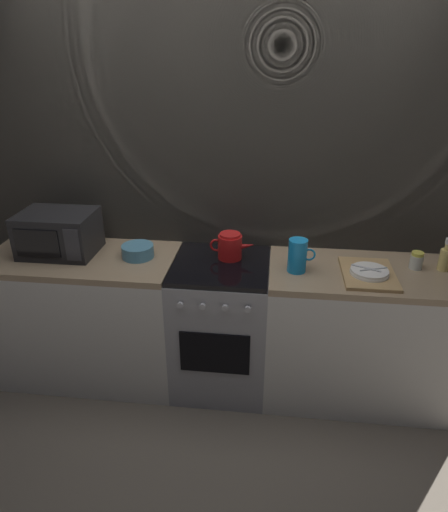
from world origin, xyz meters
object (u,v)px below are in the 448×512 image
object	(u,v)px
mixing_bowl	(138,251)
pitcher	(298,256)
spice_jar	(417,261)
kettle	(230,246)
stove_unit	(221,325)
dish_pile	(369,273)
microwave	(59,233)
spray_bottle	(445,258)

from	to	relation	value
mixing_bowl	pitcher	size ratio (longest dim) A/B	1.00
pitcher	spice_jar	bearing A→B (deg)	9.59
kettle	mixing_bowl	size ratio (longest dim) A/B	1.42
stove_unit	dish_pile	world-z (taller)	dish_pile
microwave	kettle	bearing A→B (deg)	2.42
microwave	mixing_bowl	world-z (taller)	microwave
stove_unit	spice_jar	distance (m)	1.27
stove_unit	pitcher	world-z (taller)	pitcher
dish_pile	stove_unit	bearing A→B (deg)	175.86
mixing_bowl	pitcher	distance (m)	0.99
microwave	kettle	size ratio (longest dim) A/B	1.62
pitcher	spray_bottle	distance (m)	0.87
spice_jar	dish_pile	bearing A→B (deg)	-155.62
dish_pile	spice_jar	world-z (taller)	spice_jar
microwave	spray_bottle	distance (m)	2.36
microwave	pitcher	size ratio (longest dim) A/B	2.30
mixing_bowl	dish_pile	distance (m)	1.40
mixing_bowl	spray_bottle	distance (m)	1.85
microwave	dish_pile	world-z (taller)	microwave
spice_jar	pitcher	bearing A→B (deg)	-170.41
mixing_bowl	kettle	bearing A→B (deg)	5.26
kettle	dish_pile	world-z (taller)	kettle
stove_unit	spray_bottle	size ratio (longest dim) A/B	4.43
dish_pile	microwave	bearing A→B (deg)	176.99
microwave	dish_pile	distance (m)	1.92
pitcher	spice_jar	distance (m)	0.72
stove_unit	kettle	distance (m)	0.54
microwave	dish_pile	xyz separation A→B (m)	(1.91, -0.10, -0.12)
microwave	mixing_bowl	bearing A→B (deg)	-0.82
stove_unit	kettle	size ratio (longest dim) A/B	3.16
microwave	spray_bottle	world-z (taller)	microwave
pitcher	stove_unit	bearing A→B (deg)	173.94
stove_unit	kettle	bearing A→B (deg)	59.54
stove_unit	mixing_bowl	size ratio (longest dim) A/B	4.50
spice_jar	spray_bottle	distance (m)	0.16
kettle	spray_bottle	distance (m)	1.27
mixing_bowl	spice_jar	distance (m)	1.70
kettle	pitcher	world-z (taller)	pitcher
kettle	microwave	bearing A→B (deg)	-177.58
kettle	mixing_bowl	world-z (taller)	kettle
stove_unit	kettle	xyz separation A→B (m)	(0.05, 0.08, 0.53)
stove_unit	pitcher	size ratio (longest dim) A/B	4.50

